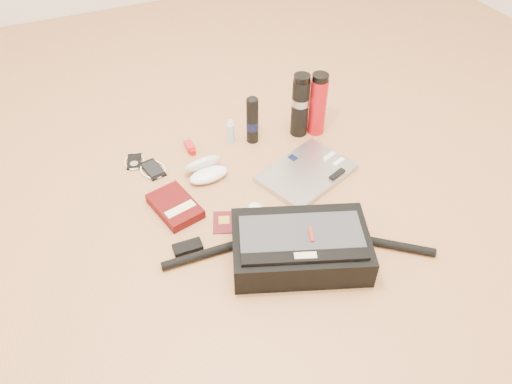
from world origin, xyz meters
TOP-DOWN VIEW (x-y plane):
  - ground at (0.00, 0.00)m, footprint 4.00×4.00m
  - messenger_bag at (0.00, -0.21)m, footprint 0.85×0.41m
  - laptop at (0.22, 0.14)m, footprint 0.41×0.35m
  - book at (-0.30, 0.17)m, footprint 0.18×0.23m
  - passport at (-0.17, 0.04)m, footprint 0.11×0.13m
  - mouse at (-0.05, 0.02)m, footprint 0.07×0.11m
  - sunglasses_case at (-0.14, 0.30)m, footprint 0.17×0.14m
  - ipod at (-0.37, 0.49)m, footprint 0.10×0.10m
  - phone at (-0.32, 0.41)m, footprint 0.11×0.13m
  - inhaler at (-0.14, 0.49)m, footprint 0.03×0.11m
  - spray_bottle at (0.03, 0.46)m, footprint 0.03×0.03m
  - aerosol_can at (0.12, 0.43)m, footprint 0.05×0.05m
  - thermos_black at (0.32, 0.40)m, footprint 0.09×0.09m
  - thermos_red at (0.39, 0.38)m, footprint 0.07×0.07m

SIDE VIEW (x-z plane):
  - ground at x=0.00m, z-range 0.00..0.00m
  - passport at x=-0.17m, z-range 0.00..0.01m
  - ipod at x=-0.37m, z-range 0.00..0.01m
  - phone at x=-0.32m, z-range 0.00..0.01m
  - laptop at x=0.22m, z-range 0.00..0.03m
  - inhaler at x=-0.14m, z-range 0.00..0.03m
  - mouse at x=-0.05m, z-range 0.00..0.03m
  - book at x=-0.30m, z-range 0.00..0.04m
  - sunglasses_case at x=-0.14m, z-range -0.01..0.08m
  - spray_bottle at x=0.03m, z-range -0.01..0.10m
  - messenger_bag at x=0.00m, z-range -0.01..0.12m
  - aerosol_can at x=0.12m, z-range 0.00..0.21m
  - thermos_red at x=0.39m, z-range 0.00..0.27m
  - thermos_black at x=0.32m, z-range 0.00..0.28m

